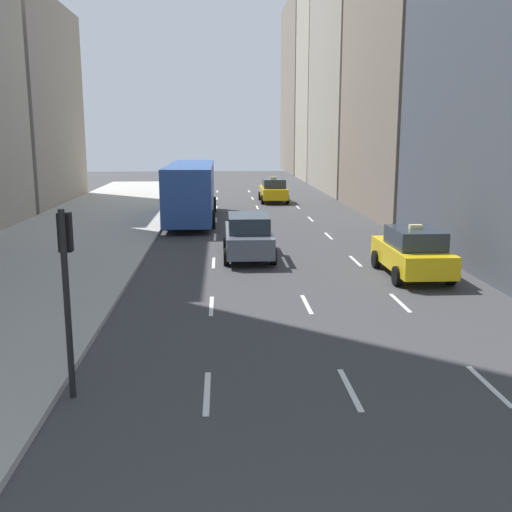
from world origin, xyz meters
TOP-DOWN VIEW (x-y plane):
  - sidewalk_left at (-7.00, 27.00)m, footprint 8.00×66.00m
  - lane_markings at (2.60, 23.00)m, footprint 5.72×56.00m
  - building_row_right at (12.00, 41.79)m, footprint 6.00×87.97m
  - taxi_lead at (6.80, 17.34)m, footprint 2.02×4.40m
  - taxi_second at (4.00, 41.26)m, footprint 2.02×4.40m
  - sedan_black_near at (1.20, 21.00)m, footprint 2.02×4.92m
  - city_bus at (-1.61, 32.01)m, footprint 2.80×11.61m
  - traffic_light_pole at (-2.75, 8.07)m, footprint 0.24×0.42m

SIDE VIEW (x-z plane):
  - lane_markings at x=2.60m, z-range 0.00..0.01m
  - sidewalk_left at x=-7.00m, z-range 0.00..0.15m
  - taxi_lead at x=6.80m, z-range -0.05..1.82m
  - taxi_second at x=4.00m, z-range -0.05..1.82m
  - sedan_black_near at x=1.20m, z-range 0.02..1.78m
  - city_bus at x=-1.61m, z-range 0.16..3.41m
  - traffic_light_pole at x=-2.75m, z-range 0.61..4.21m
  - building_row_right at x=12.00m, z-range -2.66..26.35m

